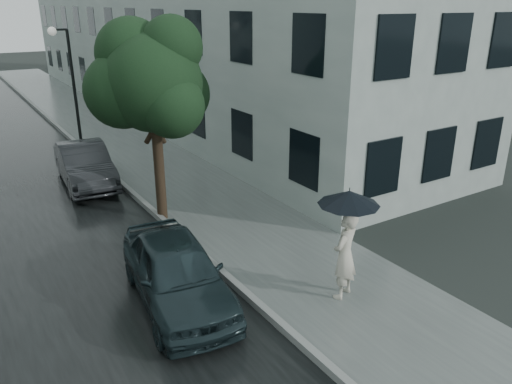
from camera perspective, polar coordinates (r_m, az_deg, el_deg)
ground at (r=10.90m, az=6.96°, el=-10.22°), size 120.00×120.00×0.00m
sidewalk at (r=20.89m, az=-13.71°, el=4.74°), size 3.50×60.00×0.01m
kerb_near at (r=20.39m, az=-18.55°, el=4.06°), size 0.15×60.00×0.15m
building_near at (r=29.02m, az=-9.53°, el=18.45°), size 7.02×36.00×9.00m
pedestrian at (r=10.07m, az=10.11°, el=-7.11°), size 0.79×0.67×1.84m
umbrella at (r=9.57m, az=10.59°, el=-0.65°), size 1.59×1.59×1.40m
street_tree at (r=13.15m, az=-11.87°, el=12.32°), size 3.28×2.98×5.35m
lamp_post at (r=21.34m, az=-20.58°, el=11.86°), size 0.85×0.34×4.74m
car_near at (r=9.97m, az=-9.05°, el=-8.99°), size 2.10×4.12×1.34m
car_far at (r=17.11m, az=-18.99°, el=2.97°), size 1.71×4.13×1.33m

